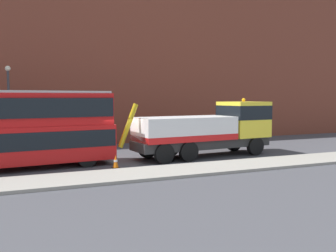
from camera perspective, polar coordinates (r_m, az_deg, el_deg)
ground_plane at (r=21.95m, az=-7.12°, el=-5.37°), size 120.00×120.00×0.00m
near_kerb at (r=18.00m, az=-3.43°, el=-7.27°), size 60.00×2.80×0.15m
building_facade at (r=30.44m, az=-11.87°, el=12.54°), size 60.00×1.50×16.00m
recovery_tow_truck at (r=23.63m, az=6.33°, el=-0.37°), size 10.23×3.39×3.67m
double_decker_bus at (r=20.55m, az=-23.70°, el=-0.11°), size 11.18×3.47×4.06m
traffic_cone_near_bus at (r=19.76m, az=-8.04°, el=-5.47°), size 0.36×0.36×0.72m
street_lamp at (r=27.35m, az=-23.20°, el=3.54°), size 0.36×0.36×5.83m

